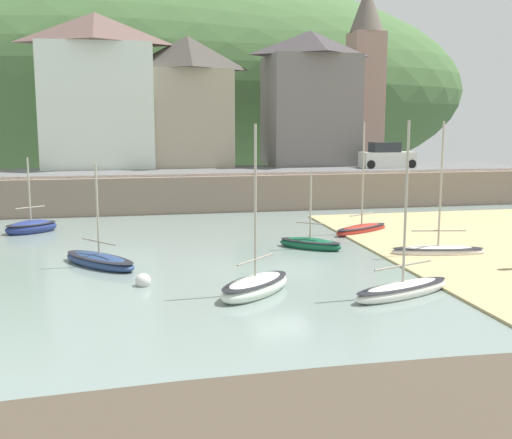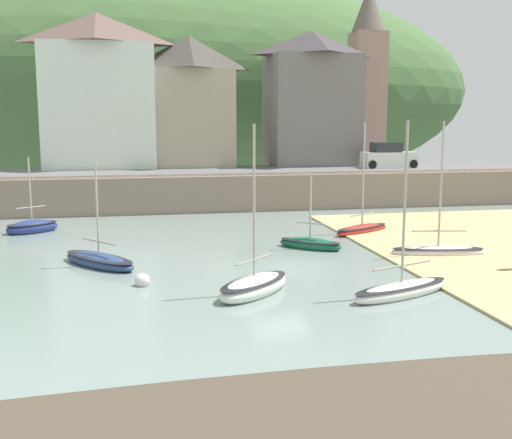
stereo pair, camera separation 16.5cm
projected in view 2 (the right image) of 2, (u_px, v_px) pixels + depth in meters
ground at (411, 343)px, 16.95m from camera, size 48.00×41.00×0.61m
quay_seawall at (220, 190)px, 42.69m from camera, size 48.00×9.40×2.40m
hillside_backdrop at (154, 90)px, 77.34m from camera, size 80.00×44.00×27.43m
waterfront_building_left at (99, 90)px, 47.50m from camera, size 8.52×5.57×11.52m
waterfront_building_centre at (190, 101)px, 48.93m from camera, size 6.81×5.21×10.00m
waterfront_building_right at (311, 98)px, 50.77m from camera, size 7.25×6.26×10.66m
church_with_spire at (367, 71)px, 55.45m from camera, size 3.00×3.00×15.32m
sailboat_nearest_shore at (310, 244)px, 29.99m from camera, size 3.10×2.86×3.88m
sailboat_blue_trim at (254, 286)px, 22.18m from camera, size 3.55×3.54×6.15m
dinghy_open_wooden at (438, 250)px, 28.36m from camera, size 4.36×1.74×6.17m
sailboat_tall_mast at (362, 229)px, 33.94m from camera, size 3.91×2.81×6.08m
fishing_boat_green at (402, 289)px, 21.91m from camera, size 4.42×2.55×6.23m
rowboat_small_beached at (32, 227)px, 34.26m from camera, size 3.16×2.72×4.29m
motorboat_with_cabin at (99, 260)px, 26.48m from camera, size 3.73×4.21×4.47m
parked_car_near_slipway at (388, 157)px, 48.08m from camera, size 4.11×1.82×1.95m
mooring_buoy at (142, 281)px, 23.33m from camera, size 0.58×0.58×0.58m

